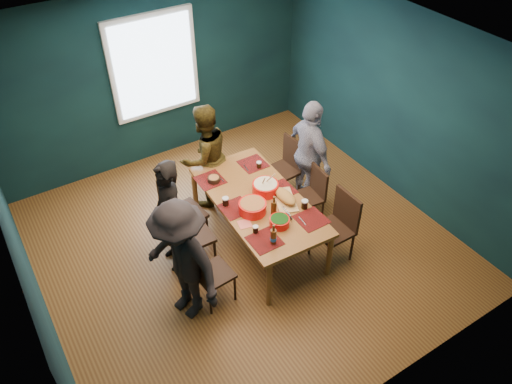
{
  "coord_description": "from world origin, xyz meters",
  "views": [
    {
      "loc": [
        -2.36,
        -4.05,
        4.81
      ],
      "look_at": [
        0.13,
        -0.12,
        0.91
      ],
      "focal_mm": 35.0,
      "sensor_mm": 36.0,
      "label": 1
    }
  ],
  "objects_px": {
    "person_back": "(205,157)",
    "person_right": "(310,155)",
    "chair_left_near": "(207,272)",
    "bowl_dumpling": "(265,187)",
    "chair_right_near": "(339,222)",
    "dining_table": "(258,203)",
    "chair_right_mid": "(313,191)",
    "person_near_left": "(181,262)",
    "chair_left_mid": "(185,233)",
    "chair_left_far": "(178,211)",
    "cutting_board": "(285,197)",
    "bowl_salad": "(253,207)",
    "chair_right_far": "(287,164)",
    "bowl_herbs": "(280,221)",
    "person_far_left": "(170,217)"
  },
  "relations": [
    {
      "from": "chair_right_far",
      "to": "person_back",
      "type": "bearing_deg",
      "value": 152.17
    },
    {
      "from": "chair_right_far",
      "to": "bowl_dumpling",
      "type": "xyz_separation_m",
      "value": [
        -0.76,
        -0.58,
        0.3
      ]
    },
    {
      "from": "bowl_salad",
      "to": "chair_right_far",
      "type": "bearing_deg",
      "value": 36.58
    },
    {
      "from": "chair_left_far",
      "to": "person_near_left",
      "type": "relative_size",
      "value": 0.62
    },
    {
      "from": "chair_right_near",
      "to": "dining_table",
      "type": "bearing_deg",
      "value": 134.89
    },
    {
      "from": "dining_table",
      "to": "bowl_salad",
      "type": "bearing_deg",
      "value": -136.29
    },
    {
      "from": "chair_right_far",
      "to": "bowl_herbs",
      "type": "distance_m",
      "value": 1.54
    },
    {
      "from": "chair_left_mid",
      "to": "person_back",
      "type": "height_order",
      "value": "person_back"
    },
    {
      "from": "chair_left_far",
      "to": "person_near_left",
      "type": "distance_m",
      "value": 1.09
    },
    {
      "from": "person_far_left",
      "to": "person_near_left",
      "type": "xyz_separation_m",
      "value": [
        -0.21,
        -0.75,
        0.03
      ]
    },
    {
      "from": "chair_right_far",
      "to": "person_right",
      "type": "xyz_separation_m",
      "value": [
        0.16,
        -0.29,
        0.27
      ]
    },
    {
      "from": "bowl_salad",
      "to": "person_back",
      "type": "bearing_deg",
      "value": 88.75
    },
    {
      "from": "person_far_left",
      "to": "bowl_dumpling",
      "type": "bearing_deg",
      "value": 83.39
    },
    {
      "from": "bowl_dumpling",
      "to": "bowl_herbs",
      "type": "distance_m",
      "value": 0.62
    },
    {
      "from": "person_back",
      "to": "person_right",
      "type": "xyz_separation_m",
      "value": [
        1.23,
        -0.76,
        0.03
      ]
    },
    {
      "from": "chair_left_mid",
      "to": "person_back",
      "type": "xyz_separation_m",
      "value": [
        0.82,
        1.01,
        0.2
      ]
    },
    {
      "from": "person_right",
      "to": "person_near_left",
      "type": "xyz_separation_m",
      "value": [
        -2.35,
        -0.84,
        -0.0
      ]
    },
    {
      "from": "dining_table",
      "to": "cutting_board",
      "type": "height_order",
      "value": "cutting_board"
    },
    {
      "from": "person_back",
      "to": "bowl_herbs",
      "type": "height_order",
      "value": "person_back"
    },
    {
      "from": "chair_left_near",
      "to": "person_back",
      "type": "height_order",
      "value": "person_back"
    },
    {
      "from": "chair_left_far",
      "to": "bowl_dumpling",
      "type": "distance_m",
      "value": 1.15
    },
    {
      "from": "chair_left_mid",
      "to": "chair_right_near",
      "type": "bearing_deg",
      "value": -24.58
    },
    {
      "from": "chair_left_near",
      "to": "person_back",
      "type": "bearing_deg",
      "value": 58.11
    },
    {
      "from": "bowl_herbs",
      "to": "bowl_salad",
      "type": "bearing_deg",
      "value": 111.31
    },
    {
      "from": "person_far_left",
      "to": "chair_left_mid",
      "type": "bearing_deg",
      "value": 36.18
    },
    {
      "from": "person_near_left",
      "to": "chair_right_far",
      "type": "bearing_deg",
      "value": 99.39
    },
    {
      "from": "chair_left_near",
      "to": "bowl_herbs",
      "type": "height_order",
      "value": "chair_left_near"
    },
    {
      "from": "chair_right_mid",
      "to": "person_near_left",
      "type": "relative_size",
      "value": 0.51
    },
    {
      "from": "bowl_herbs",
      "to": "chair_right_near",
      "type": "bearing_deg",
      "value": -13.53
    },
    {
      "from": "chair_left_far",
      "to": "chair_right_near",
      "type": "relative_size",
      "value": 1.03
    },
    {
      "from": "chair_left_near",
      "to": "bowl_salad",
      "type": "xyz_separation_m",
      "value": [
        0.82,
        0.35,
        0.33
      ]
    },
    {
      "from": "dining_table",
      "to": "person_far_left",
      "type": "bearing_deg",
      "value": 168.37
    },
    {
      "from": "chair_right_mid",
      "to": "cutting_board",
      "type": "relative_size",
      "value": 1.36
    },
    {
      "from": "dining_table",
      "to": "chair_left_mid",
      "type": "bearing_deg",
      "value": 175.77
    },
    {
      "from": "person_near_left",
      "to": "cutting_board",
      "type": "distance_m",
      "value": 1.56
    },
    {
      "from": "chair_right_mid",
      "to": "chair_right_near",
      "type": "distance_m",
      "value": 0.75
    },
    {
      "from": "chair_right_mid",
      "to": "dining_table",
      "type": "bearing_deg",
      "value": -173.84
    },
    {
      "from": "bowl_dumpling",
      "to": "chair_right_near",
      "type": "bearing_deg",
      "value": -53.13
    },
    {
      "from": "chair_left_near",
      "to": "bowl_dumpling",
      "type": "height_order",
      "value": "bowl_dumpling"
    },
    {
      "from": "chair_left_far",
      "to": "person_far_left",
      "type": "distance_m",
      "value": 0.36
    },
    {
      "from": "dining_table",
      "to": "person_back",
      "type": "xyz_separation_m",
      "value": [
        -0.16,
        1.12,
        0.09
      ]
    },
    {
      "from": "chair_left_mid",
      "to": "person_near_left",
      "type": "relative_size",
      "value": 0.62
    },
    {
      "from": "chair_left_mid",
      "to": "chair_right_near",
      "type": "xyz_separation_m",
      "value": [
        1.71,
        -0.83,
        -0.02
      ]
    },
    {
      "from": "dining_table",
      "to": "person_near_left",
      "type": "height_order",
      "value": "person_near_left"
    },
    {
      "from": "bowl_salad",
      "to": "bowl_dumpling",
      "type": "height_order",
      "value": "bowl_dumpling"
    },
    {
      "from": "dining_table",
      "to": "cutting_board",
      "type": "relative_size",
      "value": 3.38
    },
    {
      "from": "chair_right_near",
      "to": "person_far_left",
      "type": "distance_m",
      "value": 2.07
    },
    {
      "from": "chair_right_near",
      "to": "cutting_board",
      "type": "bearing_deg",
      "value": 132.3
    },
    {
      "from": "chair_left_mid",
      "to": "cutting_board",
      "type": "distance_m",
      "value": 1.3
    },
    {
      "from": "person_near_left",
      "to": "bowl_salad",
      "type": "bearing_deg",
      "value": 88.24
    }
  ]
}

